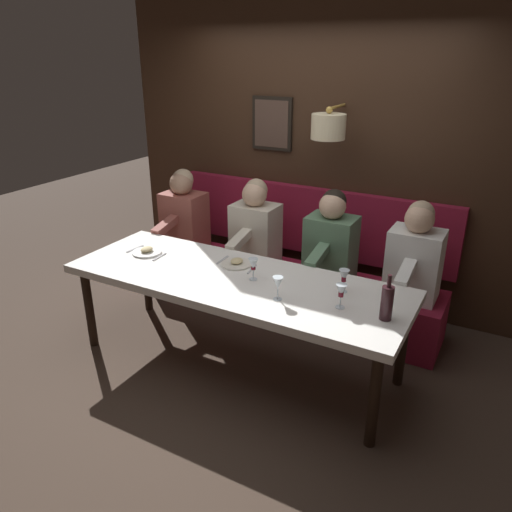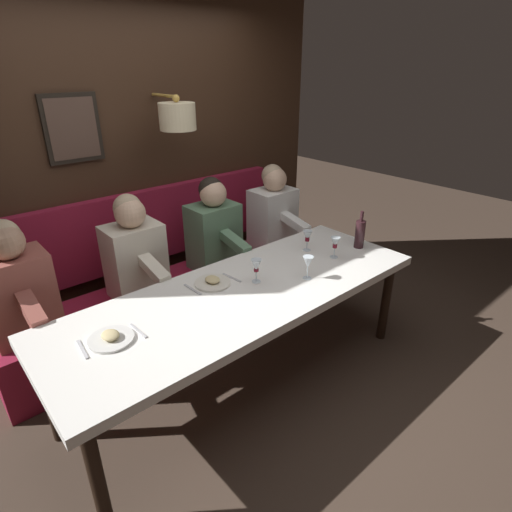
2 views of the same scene
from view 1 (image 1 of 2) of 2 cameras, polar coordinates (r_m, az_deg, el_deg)
The scene contains 15 objects.
ground_plane at distance 3.98m, azimuth -2.27°, elevation -12.16°, with size 12.00×12.00×0.00m, color #423328.
dining_table at distance 3.64m, azimuth -2.43°, elevation -3.36°, with size 0.90×2.55×0.74m.
banquette_bench at distance 4.54m, azimuth 3.48°, elevation -4.17°, with size 0.52×2.75×0.45m, color maroon.
back_wall_panel at distance 4.67m, azimuth 6.93°, elevation 11.32°, with size 0.59×3.95×2.90m.
diner_nearest at distance 3.99m, azimuth 17.89°, elevation 0.13°, with size 0.60×0.40×0.79m.
diner_near at distance 4.16m, azimuth 8.65°, elevation 1.89°, with size 0.60×0.40×0.79m.
diner_middle at distance 4.44m, azimuth -0.10°, elevation 3.51°, with size 0.60×0.40×0.79m.
diner_far at distance 4.85m, azimuth -8.35°, elevation 4.95°, with size 0.60×0.40×0.79m.
place_setting_0 at distance 3.81m, azimuth -2.23°, elevation -0.83°, with size 0.24×0.32×0.05m.
place_setting_1 at distance 4.12m, azimuth -12.48°, elevation 0.52°, with size 0.24×0.32×0.05m.
wine_glass_0 at distance 3.19m, azimuth 9.81°, elevation -4.04°, with size 0.07×0.07×0.16m.
wine_glass_1 at distance 3.52m, azimuth -0.32°, elevation -1.02°, with size 0.07×0.07×0.16m.
wine_glass_2 at distance 3.25m, azimuth 2.54°, elevation -3.20°, with size 0.07×0.07×0.16m.
wine_glass_3 at distance 3.40m, azimuth 10.12°, elevation -2.34°, with size 0.07×0.07×0.16m.
wine_bottle at distance 3.12m, azimuth 14.88°, elevation -5.19°, with size 0.08×0.08×0.30m.
Camera 1 is at (-2.78, -1.71, 2.27)m, focal length 34.64 mm.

